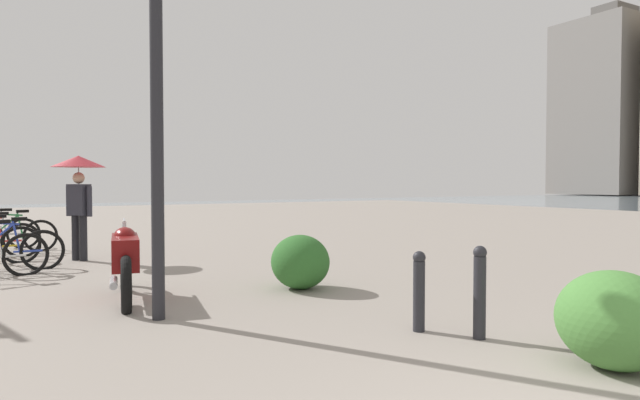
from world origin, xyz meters
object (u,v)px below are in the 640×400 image
(bicycle_blue, at_px, (8,251))
(bicycle_green, at_px, (13,236))
(bollard_near, at_px, (480,290))
(lamppost, at_px, (156,61))
(bollard_mid, at_px, (419,290))
(pedestrian, at_px, (79,178))
(motorcycle, at_px, (125,260))

(bicycle_blue, relative_size, bicycle_green, 1.00)
(bollard_near, bearing_deg, lamppost, 46.56)
(bollard_mid, bearing_deg, lamppost, 49.46)
(pedestrian, distance_m, bollard_near, 8.24)
(bicycle_blue, xyz_separation_m, bicycle_green, (2.80, -0.15, 0.00))
(motorcycle, xyz_separation_m, pedestrian, (4.09, 0.05, 1.10))
(bicycle_green, distance_m, pedestrian, 2.58)
(bicycle_blue, distance_m, bicycle_green, 2.80)
(bicycle_blue, relative_size, bollard_near, 1.96)
(bollard_near, bearing_deg, bollard_mid, 32.76)
(bollard_mid, bearing_deg, bollard_near, -147.24)
(motorcycle, xyz_separation_m, bollard_near, (-3.64, -2.58, -0.03))
(pedestrian, height_order, bollard_mid, pedestrian)
(bicycle_green, bearing_deg, motorcycle, -169.55)
(bicycle_green, relative_size, bollard_mid, 2.16)
(bicycle_green, xyz_separation_m, bollard_mid, (-9.21, -3.38, 0.07))
(motorcycle, bearing_deg, bollard_mid, -144.27)
(motorcycle, xyz_separation_m, bicycle_green, (6.08, 1.12, -0.14))
(motorcycle, bearing_deg, pedestrian, 0.68)
(motorcycle, distance_m, pedestrian, 4.24)
(lamppost, bearing_deg, pedestrian, 1.59)
(lamppost, height_order, bollard_mid, lamppost)
(bicycle_blue, xyz_separation_m, bollard_near, (-6.92, -3.85, 0.11))
(pedestrian, bearing_deg, bicycle_blue, 123.46)
(motorcycle, distance_m, bollard_mid, 3.86)
(motorcycle, height_order, bollard_mid, motorcycle)
(bollard_mid, bearing_deg, motorcycle, 35.73)
(lamppost, height_order, bollard_near, lamppost)
(lamppost, relative_size, bollard_near, 4.76)
(pedestrian, bearing_deg, motorcycle, -179.32)
(motorcycle, bearing_deg, lamppost, -175.51)
(bicycle_blue, xyz_separation_m, bollard_mid, (-6.42, -3.53, 0.07))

